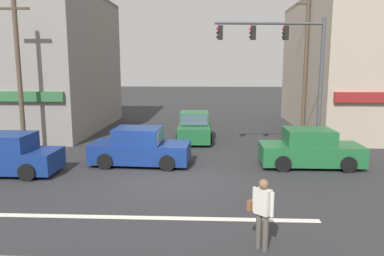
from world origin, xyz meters
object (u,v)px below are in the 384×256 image
Objects in this scene: traffic_light_mast at (293,62)px; sedan_crossing_center at (140,148)px; sedan_crossing_rightbound at (310,150)px; sedan_waiting_far at (5,156)px; sedan_crossing_leftbound at (194,128)px; pedestrian_foreground_with_bag at (262,210)px; utility_pole_near_left at (19,75)px; utility_pole_far_right at (305,64)px.

traffic_light_mast is 1.48× the size of sedan_crossing_center.
sedan_crossing_center is at bearing -179.65° from sedan_crossing_rightbound.
sedan_waiting_far is 12.14m from sedan_crossing_rightbound.
sedan_crossing_leftbound is 2.48× the size of pedestrian_foreground_with_bag.
sedan_crossing_center and sedan_crossing_leftbound have the same top height.
sedan_crossing_leftbound is at bearing 133.40° from sedan_crossing_rightbound.
utility_pole_near_left is at bearing 179.02° from traffic_light_mast.
utility_pole_near_left is 1.69× the size of sedan_crossing_center.
sedan_crossing_center is 2.51× the size of pedestrian_foreground_with_bag.
pedestrian_foreground_with_bag is at bearing -42.16° from utility_pole_near_left.
sedan_crossing_rightbound is (-1.56, -7.69, -3.49)m from utility_pole_far_right.
pedestrian_foreground_with_bag is (-2.48, -8.92, -3.35)m from traffic_light_mast.
sedan_waiting_far is at bearing 148.18° from pedestrian_foreground_with_bag.
utility_pole_near_left is 1.72× the size of sedan_waiting_far.
sedan_waiting_far is at bearing -73.67° from utility_pole_near_left.
pedestrian_foreground_with_bag is (2.04, -12.55, 0.24)m from sedan_crossing_leftbound.
pedestrian_foreground_with_bag is at bearing -106.85° from utility_pole_far_right.
traffic_light_mast reaches higher than pedestrian_foreground_with_bag.
sedan_waiting_far is (1.03, -3.51, -2.98)m from utility_pole_near_left.
sedan_crossing_center is at bearing -138.16° from utility_pole_far_right.
utility_pole_far_right reaches higher than pedestrian_foreground_with_bag.
traffic_light_mast is at bearing 15.96° from sedan_waiting_far.
utility_pole_far_right is 12.10m from sedan_crossing_center.
sedan_waiting_far is 0.99× the size of sedan_crossing_leftbound.
sedan_crossing_rightbound is at bearing -8.19° from utility_pole_near_left.
traffic_light_mast is at bearing 74.48° from pedestrian_foreground_with_bag.
utility_pole_near_left reaches higher than traffic_light_mast.
utility_pole_far_right is at bearing 20.00° from sedan_crossing_leftbound.
sedan_crossing_rightbound is 2.46× the size of pedestrian_foreground_with_bag.
utility_pole_far_right is 6.36m from traffic_light_mast.
utility_pole_far_right is 16.84m from sedan_waiting_far.
sedan_waiting_far is at bearing -172.25° from sedan_crossing_rightbound.
utility_pole_far_right is at bearing 41.84° from sedan_crossing_center.
sedan_waiting_far and sedan_crossing_rightbound have the same top height.
sedan_crossing_center is at bearing -111.18° from sedan_crossing_leftbound.
pedestrian_foreground_with_bag is at bearing -112.25° from sedan_crossing_rightbound.
pedestrian_foreground_with_bag is at bearing -31.82° from sedan_waiting_far.
utility_pole_far_right is 1.96× the size of sedan_crossing_leftbound.
sedan_waiting_far is at bearing -135.34° from sedan_crossing_leftbound.
utility_pole_near_left is 1.73× the size of sedan_crossing_rightbound.
traffic_light_mast is 1.51× the size of sedan_crossing_rightbound.
sedan_crossing_leftbound is (8.05, 3.42, -2.98)m from utility_pole_near_left.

